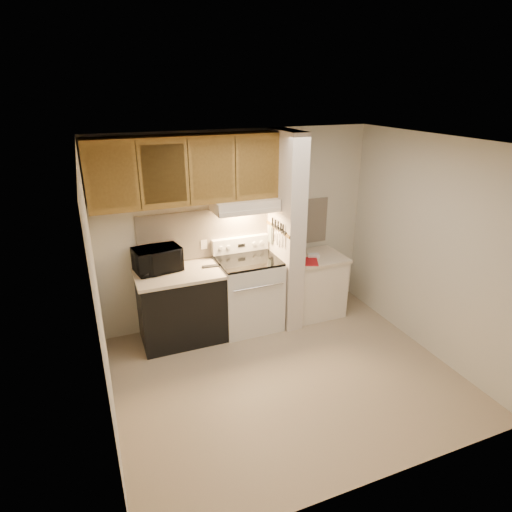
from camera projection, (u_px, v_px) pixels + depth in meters
floor at (286, 375)px, 4.72m from camera, size 3.60×3.60×0.00m
ceiling at (293, 143)px, 3.79m from camera, size 3.60×3.60×0.00m
wall_back at (239, 228)px, 5.55m from camera, size 3.60×2.50×0.02m
wall_left at (99, 303)px, 3.64m from camera, size 0.02×3.00×2.50m
wall_right at (431, 248)px, 4.88m from camera, size 0.02×3.00×2.50m
backsplash at (239, 230)px, 5.55m from camera, size 2.60×0.02×0.63m
range_body at (248, 294)px, 5.55m from camera, size 0.76×0.65×0.92m
oven_window at (258, 302)px, 5.26m from camera, size 0.50×0.01×0.30m
oven_handle at (259, 287)px, 5.14m from camera, size 0.65×0.02×0.02m
cooktop at (248, 260)px, 5.37m from camera, size 0.74×0.64×0.03m
range_backguard at (240, 244)px, 5.57m from camera, size 0.76×0.08×0.20m
range_display at (242, 245)px, 5.54m from camera, size 0.10×0.01×0.04m
range_knob_left_outer at (221, 248)px, 5.44m from camera, size 0.05×0.02×0.05m
range_knob_left_inner at (228, 247)px, 5.47m from camera, size 0.05×0.02×0.05m
range_knob_right_inner at (255, 244)px, 5.60m from camera, size 0.05×0.02×0.05m
range_knob_right_outer at (262, 243)px, 5.63m from camera, size 0.05×0.02×0.05m
dishwasher_front at (181, 307)px, 5.26m from camera, size 1.00×0.63×0.87m
left_countertop at (179, 274)px, 5.09m from camera, size 1.04×0.67×0.04m
spoon_rest at (211, 266)px, 5.24m from camera, size 0.22×0.08×0.01m
teal_jar at (176, 261)px, 5.26m from camera, size 0.10×0.10×0.11m
outlet at (204, 245)px, 5.42m from camera, size 0.08×0.01×0.12m
microwave at (157, 259)px, 5.08m from camera, size 0.58×0.45×0.29m
partition_pillar at (286, 232)px, 5.42m from camera, size 0.22×0.70×2.50m
pillar_trim at (277, 229)px, 5.37m from camera, size 0.01×0.70×0.04m
knife_strip at (279, 229)px, 5.31m from camera, size 0.02×0.42×0.04m
knife_blade_a at (283, 240)px, 5.21m from camera, size 0.01×0.03×0.16m
knife_handle_a at (283, 228)px, 5.16m from camera, size 0.02×0.02×0.10m
knife_blade_b at (280, 239)px, 5.29m from camera, size 0.01×0.04×0.18m
knife_handle_b at (281, 227)px, 5.21m from camera, size 0.02×0.02×0.10m
knife_blade_c at (278, 238)px, 5.36m from camera, size 0.01×0.04×0.20m
knife_handle_c at (278, 225)px, 5.29m from camera, size 0.02×0.02×0.10m
knife_blade_d at (275, 235)px, 5.42m from camera, size 0.01×0.04×0.16m
knife_handle_d at (276, 223)px, 5.35m from camera, size 0.02×0.02×0.10m
knife_blade_e at (272, 233)px, 5.50m from camera, size 0.01×0.04×0.18m
knife_handle_e at (273, 221)px, 5.43m from camera, size 0.02×0.02×0.10m
oven_mitt at (271, 234)px, 5.55m from camera, size 0.03×0.09×0.22m
right_cab_base at (314, 286)px, 5.90m from camera, size 0.70×0.60×0.81m
right_countertop at (316, 257)px, 5.74m from camera, size 0.74×0.64×0.04m
red_folder at (309, 262)px, 5.54m from camera, size 0.31×0.35×0.01m
white_box at (313, 256)px, 5.69m from camera, size 0.17×0.14×0.04m
range_hood at (244, 204)px, 5.22m from camera, size 0.78×0.44×0.15m
hood_lip at (250, 212)px, 5.06m from camera, size 0.78×0.04×0.06m
upper_cabinets at (186, 170)px, 4.85m from camera, size 2.18×0.33×0.77m
cab_door_a at (112, 178)px, 4.43m from camera, size 0.46×0.01×0.63m
cab_gap_a at (138, 176)px, 4.53m from camera, size 0.01×0.01×0.73m
cab_door_b at (164, 174)px, 4.62m from camera, size 0.46×0.01×0.63m
cab_gap_b at (189, 172)px, 4.71m from camera, size 0.01×0.01×0.73m
cab_door_c at (213, 171)px, 4.81m from camera, size 0.46×0.01×0.63m
cab_gap_c at (235, 169)px, 4.90m from camera, size 0.01×0.01×0.73m
cab_door_d at (257, 167)px, 5.00m from camera, size 0.46×0.01×0.63m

